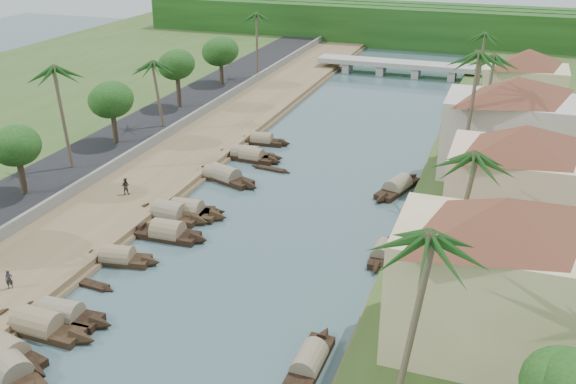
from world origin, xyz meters
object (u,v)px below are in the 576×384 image
(building_near, at_px, (496,275))
(sampan_1, at_px, (2,353))
(bridge, at_px, (399,65))
(sampan_0, at_px, (9,368))
(person_near, at_px, (9,280))

(building_near, distance_m, sampan_1, 31.03)
(bridge, xyz_separation_m, sampan_0, (-8.41, -84.89, -1.30))
(bridge, xyz_separation_m, building_near, (18.99, -74.00, 4.66))
(bridge, height_order, sampan_1, bridge)
(sampan_0, bearing_deg, building_near, 46.90)
(sampan_0, xyz_separation_m, person_near, (-5.82, 6.98, 1.11))
(building_near, relative_size, person_near, 10.22)
(building_near, height_order, person_near, building_near)
(building_near, distance_m, person_near, 33.80)
(bridge, distance_m, person_near, 79.21)
(sampan_0, relative_size, person_near, 6.23)
(sampan_1, xyz_separation_m, person_near, (-4.40, 5.91, 1.10))
(sampan_0, bearing_deg, person_near, 155.05)
(building_near, xyz_separation_m, sampan_0, (-27.40, -10.89, -5.96))
(bridge, xyz_separation_m, sampan_1, (-9.83, -83.83, -1.30))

